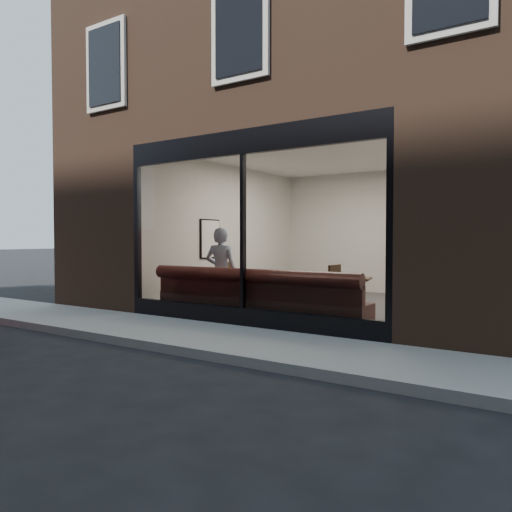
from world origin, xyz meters
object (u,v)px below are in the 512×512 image
Objects in this scene: person at (221,272)px; cafe_chair_right at (325,302)px; banquette at (257,309)px; cafe_chair_left at (217,296)px; cafe_table_left at (264,274)px; cafe_table_right at (353,279)px.

cafe_chair_right is at bearing -158.28° from person.
banquette reaches higher than cafe_chair_right.
person is at bearing 135.31° from cafe_chair_left.
banquette is 1.51m from cafe_table_left.
cafe_table_left is 1.22× the size of cafe_chair_right.
banquette is 2.43× the size of person.
cafe_chair_left is (-1.08, -0.15, -0.50)m from cafe_table_left.
person is 2.84× the size of cafe_table_left.
cafe_table_right reaches higher than cafe_chair_right.
cafe_table_right is (2.28, 0.80, -0.08)m from person.
cafe_chair_left and cafe_chair_right have the same top height.
cafe_chair_right is at bearing 151.69° from cafe_table_right.
cafe_table_left is at bearing -169.20° from cafe_chair_left.
banquette is 6.95× the size of cafe_table_right.
cafe_chair_left is (-0.76, 0.84, -0.58)m from person.
cafe_chair_left is 2.35m from cafe_chair_right.
cafe_table_left reaches higher than banquette.
cafe_table_right reaches higher than banquette.
person is (-0.97, 0.27, 0.60)m from banquette.
cafe_chair_right is at bearing 8.83° from cafe_table_left.
person reaches higher than cafe_table_left.
cafe_table_left is at bearing -123.01° from person.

